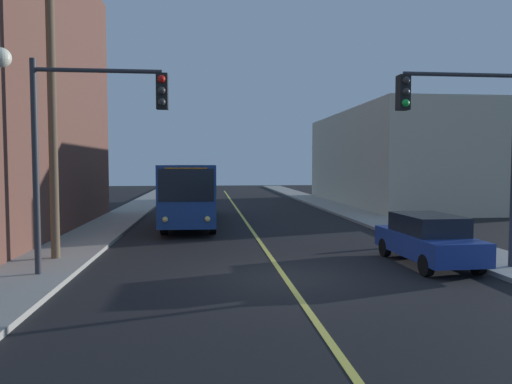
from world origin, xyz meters
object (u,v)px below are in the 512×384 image
utility_pole_near (51,66)px  traffic_signal_right_corner (467,128)px  traffic_signal_left_corner (92,126)px  parked_car_blue (427,239)px  fire_hydrant (432,230)px  city_bus (192,190)px

utility_pole_near → traffic_signal_right_corner: utility_pole_near is taller
utility_pole_near → traffic_signal_right_corner: bearing=-12.7°
traffic_signal_left_corner → parked_car_blue: bearing=3.9°
parked_car_blue → fire_hydrant: 4.25m
city_bus → traffic_signal_left_corner: traffic_signal_left_corner is taller
city_bus → utility_pole_near: bearing=-112.4°
traffic_signal_right_corner → city_bus: bearing=122.9°
utility_pole_near → fire_hydrant: bearing=8.5°
traffic_signal_left_corner → fire_hydrant: size_ratio=7.14×
parked_car_blue → fire_hydrant: bearing=61.9°
traffic_signal_left_corner → fire_hydrant: bearing=19.9°
utility_pole_near → city_bus: bearing=67.6°
city_bus → traffic_signal_right_corner: 15.68m
traffic_signal_left_corner → traffic_signal_right_corner: same height
parked_car_blue → traffic_signal_left_corner: size_ratio=0.74×
traffic_signal_right_corner → fire_hydrant: (1.44, 4.93, -3.72)m
utility_pole_near → fire_hydrant: utility_pole_near is taller
traffic_signal_left_corner → traffic_signal_right_corner: bearing=-2.6°
city_bus → parked_car_blue: bearing=-56.4°
utility_pole_near → traffic_signal_right_corner: size_ratio=1.91×
traffic_signal_left_corner → city_bus: bearing=79.1°
traffic_signal_right_corner → fire_hydrant: bearing=73.7°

